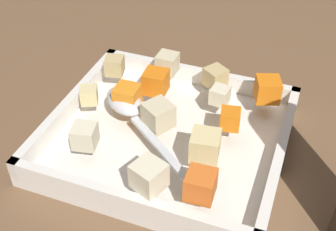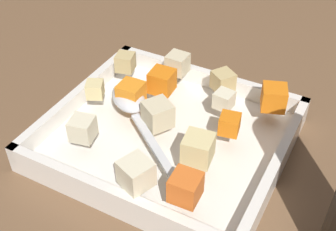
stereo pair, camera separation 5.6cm
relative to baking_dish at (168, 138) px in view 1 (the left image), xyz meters
The scene contains 17 objects.
ground_plane 0.03m from the baking_dish, 44.55° to the left, with size 4.00×4.00×0.00m, color brown.
baking_dish is the anchor object (origin of this frame).
carrot_chunk_near_left 0.15m from the baking_dish, 40.29° to the left, with size 0.03×0.03×0.03m, color orange.
carrot_chunk_far_right 0.08m from the baking_dish, 169.91° to the left, with size 0.03×0.03×0.03m, color orange.
carrot_chunk_near_right 0.09m from the baking_dish, 15.79° to the left, with size 0.02×0.02×0.02m, color orange.
carrot_chunk_mid_left 0.08m from the baking_dish, 124.99° to the left, with size 0.03×0.03×0.03m, color orange.
carrot_chunk_corner_ne 0.13m from the baking_dish, 53.64° to the right, with size 0.03×0.03×0.03m, color orange.
potato_chunk_center 0.12m from the baking_dish, 81.19° to the right, with size 0.03×0.03×0.03m, color beige.
potato_chunk_back_center 0.12m from the baking_dish, 136.17° to the right, with size 0.03×0.03×0.03m, color beige.
potato_chunk_corner_se 0.05m from the baking_dish, 130.00° to the right, with size 0.03×0.03×0.03m, color beige.
potato_chunk_heap_top 0.09m from the baking_dish, 50.65° to the left, with size 0.02×0.02×0.02m, color beige.
potato_chunk_corner_sw 0.09m from the baking_dish, 35.03° to the right, with size 0.03×0.03×0.03m, color #E0CC89.
potato_chunk_front_center 0.11m from the baking_dish, 70.93° to the left, with size 0.03×0.03×0.03m, color tan.
potato_chunk_near_spoon 0.14m from the baking_dish, 145.69° to the left, with size 0.03×0.03×0.03m, color tan.
potato_chunk_corner_nw 0.12m from the baking_dish, behind, with size 0.02×0.02×0.02m, color #E0CC89.
potato_chunk_far_left 0.12m from the baking_dish, 111.02° to the left, with size 0.03×0.03×0.03m, color beige.
serving_spoon 0.07m from the baking_dish, behind, with size 0.19×0.15×0.02m.
Camera 1 is at (0.13, -0.43, 0.41)m, focal length 47.42 mm.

